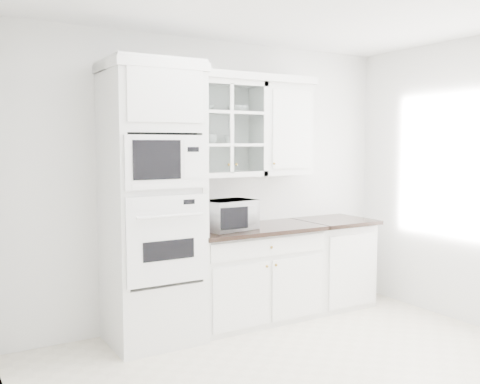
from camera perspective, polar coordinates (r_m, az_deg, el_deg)
ground at (r=4.11m, az=9.25°, el=-19.42°), size 4.00×3.50×0.01m
room_shell at (r=4.08m, az=5.70°, el=6.11°), size 4.00×3.50×2.70m
oven_column at (r=4.61m, az=-9.32°, el=-1.26°), size 0.76×0.68×2.40m
base_cabinet_run at (r=5.23m, az=1.36°, el=-8.65°), size 1.32×0.67×0.92m
extra_base_cabinet at (r=5.81m, az=9.82°, el=-7.32°), size 0.72×0.67×0.92m
upper_cabinet_glass at (r=5.07m, az=-1.84°, el=6.74°), size 0.80×0.33×0.90m
upper_cabinet_solid at (r=5.43m, az=4.45°, el=6.62°), size 0.55×0.33×0.90m
crown_molding at (r=5.03m, az=-2.79°, el=12.29°), size 2.14×0.38×0.07m
countertop_microwave at (r=4.93m, az=-1.31°, el=-2.44°), size 0.54×0.47×0.28m
bowl_a at (r=5.00m, az=-3.96°, el=8.89°), size 0.27×0.27×0.05m
bowl_b at (r=5.15m, az=-0.24°, el=8.84°), size 0.21×0.21×0.06m
cup_a at (r=5.01m, az=-3.18°, el=5.68°), size 0.15×0.15×0.09m
cup_b at (r=5.11m, az=-1.18°, el=5.62°), size 0.10×0.10×0.08m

